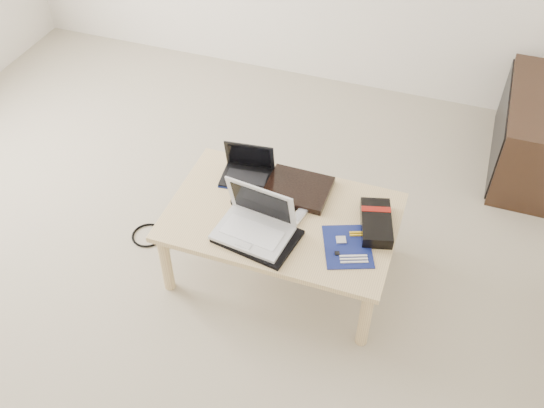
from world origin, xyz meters
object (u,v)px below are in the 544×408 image
(media_cabinet, at_px, (534,133))
(netbook, at_px, (248,171))
(coffee_table, at_px, (282,222))
(gpu_box, at_px, (376,223))
(white_laptop, at_px, (255,223))

(media_cabinet, relative_size, netbook, 3.29)
(coffee_table, height_order, media_cabinet, media_cabinet)
(coffee_table, height_order, netbook, netbook)
(gpu_box, bearing_deg, netbook, 168.80)
(netbook, height_order, gpu_box, netbook)
(white_laptop, distance_m, gpu_box, 0.57)
(media_cabinet, xyz_separation_m, netbook, (-1.41, -1.09, 0.19))
(media_cabinet, distance_m, white_laptop, 1.91)
(white_laptop, bearing_deg, gpu_box, 22.96)
(media_cabinet, distance_m, netbook, 1.79)
(media_cabinet, bearing_deg, coffee_table, -131.93)
(coffee_table, xyz_separation_m, netbook, (-0.25, 0.21, 0.09))
(coffee_table, bearing_deg, gpu_box, 8.67)
(gpu_box, bearing_deg, coffee_table, -171.33)
(coffee_table, xyz_separation_m, gpu_box, (0.44, 0.07, 0.08))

